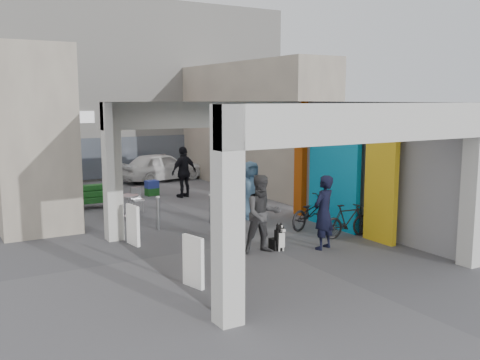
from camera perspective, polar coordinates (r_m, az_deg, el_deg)
ground at (r=13.61m, az=1.59°, el=-6.58°), size 90.00×90.00×0.00m
arcade_canopy at (r=12.81m, az=5.63°, el=2.91°), size 6.40×6.45×6.40m
far_building at (r=26.08m, az=-15.08°, el=9.28°), size 18.00×4.08×8.00m
plaza_bldg_left at (r=18.83m, az=-22.89°, el=4.71°), size 2.00×9.00×5.00m
plaza_bldg_right at (r=21.90m, az=1.23°, el=5.85°), size 2.00×9.00×5.00m
bollard_left at (r=14.86m, az=-8.73°, el=-3.55°), size 0.09×0.09×0.92m
bollard_center at (r=15.56m, az=-3.13°, el=-3.09°), size 0.09×0.09×0.82m
bollard_right at (r=16.29m, az=1.60°, el=-2.24°), size 0.09×0.09×0.99m
advert_board_near at (r=10.36m, az=-4.99°, el=-8.62°), size 0.21×0.55×1.00m
advert_board_far at (r=13.45m, az=-11.33°, el=-4.71°), size 0.17×0.56×1.00m
cafe_set at (r=16.97m, az=-12.36°, el=-2.74°), size 1.31×1.06×0.79m
produce_stand at (r=18.34m, az=-15.35°, el=-1.96°), size 1.13×0.61×0.74m
crate_stack at (r=20.21m, az=-9.38°, el=-0.84°), size 0.48×0.39×0.56m
border_collie at (r=12.84m, az=4.10°, el=-6.30°), size 0.25×0.49×0.68m
man_with_dog at (r=12.92m, az=8.91°, el=-3.43°), size 0.76×0.62×1.79m
man_back_turned at (r=12.46m, az=2.43°, el=-3.67°), size 1.02×0.87×1.84m
man_elderly at (r=16.01m, az=1.14°, el=-1.08°), size 0.87×0.59×1.74m
man_crates at (r=19.59m, az=-6.00°, el=0.86°), size 1.18×0.73×1.87m
bicycle_front at (r=15.06m, az=7.62°, el=-3.39°), size 1.82×1.07×0.91m
bicycle_rear at (r=14.18m, az=11.41°, el=-4.29°), size 1.51×0.60×0.88m
white_van at (r=23.69m, az=-8.37°, el=1.42°), size 3.89×2.09×1.26m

